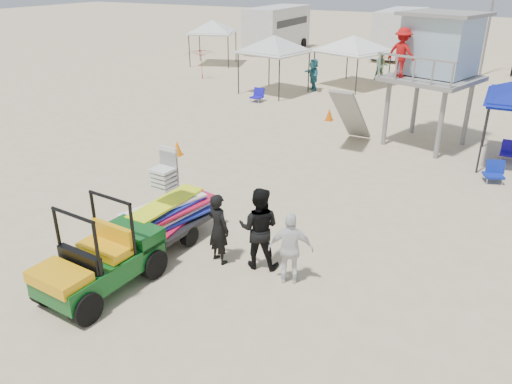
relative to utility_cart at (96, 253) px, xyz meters
The scene contains 21 objects.
ground 1.61m from the utility_cart, ahead, with size 140.00×140.00×0.00m, color beige.
utility_cart is the anchor object (origin of this frame).
surf_trailer 2.33m from the utility_cart, 89.86° to the left, with size 1.35×2.32×2.00m.
man_left 2.54m from the utility_cart, 53.22° to the left, with size 0.59×0.39×1.61m, color black.
man_mid 3.29m from the utility_cart, 43.93° to the left, with size 0.89×0.69×1.83m, color black.
man_right 3.81m from the utility_cart, 32.27° to the left, with size 0.91×0.38×1.55m, color white.
lifeguard_tower 13.24m from the utility_cart, 73.01° to the left, with size 3.50×3.50×4.48m.
canopy_white_a 17.91m from the utility_cart, 105.01° to the left, with size 3.19×3.19×3.28m.
canopy_white_b 25.74m from the utility_cart, 117.42° to the left, with size 3.45×3.45×3.27m.
canopy_white_c 20.79m from the utility_cart, 94.47° to the left, with size 3.88×3.88×3.08m.
umbrella_a 20.86m from the utility_cart, 118.19° to the left, with size 1.87×1.91×1.72m, color #AA1812.
umbrella_b 22.33m from the utility_cart, 90.74° to the left, with size 1.92×1.95×1.76m, color orange.
cone_near 7.94m from the utility_cart, 115.17° to the left, with size 0.34×0.34×0.50m, color orange.
cone_far 13.70m from the utility_cart, 91.07° to the left, with size 0.34×0.34×0.50m, color #DC5806.
beach_chair_a 15.85m from the utility_cart, 106.41° to the left, with size 0.55×0.58×0.64m.
beach_chair_b 11.74m from the utility_cart, 56.62° to the left, with size 0.68×0.75×0.64m.
beach_chair_c 13.84m from the utility_cart, 60.81° to the left, with size 0.54×0.58×0.64m.
rv_far_left 31.97m from the utility_cart, 109.48° to the left, with size 2.64×6.80×3.25m.
rv_mid_left 31.68m from the utility_cart, 92.99° to the left, with size 2.65×6.50×3.25m.
light_pole_left 27.66m from the utility_cart, 80.89° to the left, with size 0.14×0.14×8.00m, color slate.
distant_beachgoers 21.97m from the utility_cart, 90.34° to the left, with size 15.03×13.51×1.64m.
Camera 1 is at (5.31, -6.04, 5.91)m, focal length 35.00 mm.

